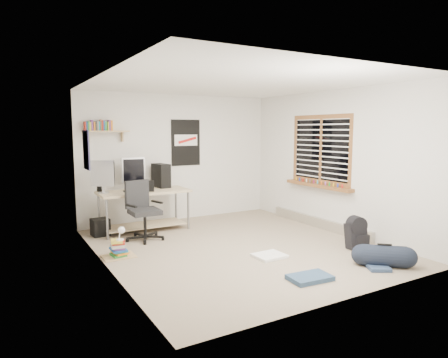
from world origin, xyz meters
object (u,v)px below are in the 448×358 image
office_chair (145,211)px  duffel_bag (384,256)px  backpack (356,236)px  book_stack (118,247)px  desk (144,211)px

office_chair → duffel_bag: 3.69m
backpack → duffel_bag: size_ratio=0.70×
backpack → book_stack: backpack is taller
desk → office_chair: size_ratio=1.62×
desk → duffel_bag: desk is taller
office_chair → book_stack: (-0.63, -0.68, -0.34)m
desk → office_chair: (-0.19, -0.59, 0.12)m
desk → duffel_bag: (2.13, -3.44, -0.22)m
desk → duffel_bag: bearing=-65.4°
desk → backpack: bearing=-54.8°
desk → duffel_bag: size_ratio=2.83×
backpack → book_stack: bearing=170.4°
office_chair → desk: bearing=56.2°
desk → office_chair: office_chair is taller
book_stack → backpack: bearing=-23.3°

